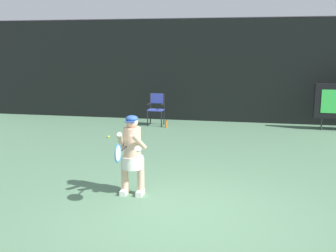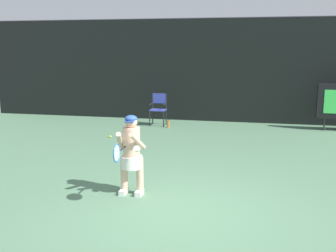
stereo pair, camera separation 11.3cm
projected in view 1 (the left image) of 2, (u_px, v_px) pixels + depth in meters
The scene contains 7 objects.
ground at pixel (179, 220), 6.26m from camera, with size 18.00×22.00×0.03m.
backdrop_screen at pixel (222, 71), 14.27m from camera, with size 18.00×0.12×3.66m.
umpire_chair at pixel (156, 107), 13.76m from camera, with size 0.52×0.44×1.08m.
water_bottle at pixel (166, 124), 13.44m from camera, with size 0.07×0.07×0.27m.
tennis_player at pixel (132, 152), 7.21m from camera, with size 0.53×0.60×1.46m.
tennis_racket at pixel (119, 153), 6.59m from camera, with size 0.03×0.60×0.31m.
tennis_ball_loose at pixel (108, 137), 11.91m from camera, with size 0.07×0.07×0.07m.
Camera 1 is at (0.99, -5.97, 2.63)m, focal length 43.09 mm.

